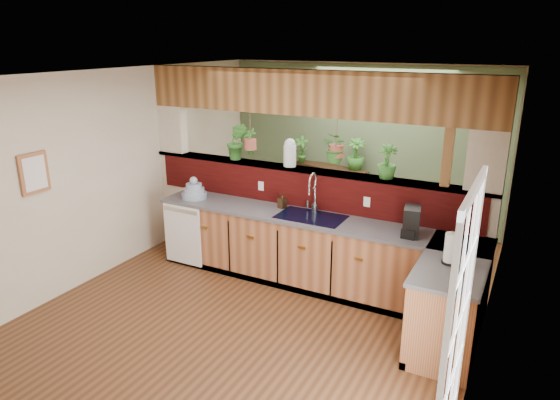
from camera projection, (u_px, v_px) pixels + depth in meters
The scene contains 28 objects.
ground at pixel (253, 315), 5.58m from camera, with size 4.60×7.00×0.01m, color #522F19.
ceiling at pixel (249, 77), 4.78m from camera, with size 4.60×7.00×0.01m, color brown.
wall_back at pixel (361, 145), 8.13m from camera, with size 4.60×0.02×2.60m, color beige.
wall_left at pixel (92, 178), 6.20m from camera, with size 0.02×7.00×2.60m, color beige.
wall_right at pixel (487, 246), 4.17m from camera, with size 0.02×7.00×2.60m, color beige.
pass_through_partition at pixel (308, 184), 6.34m from camera, with size 4.60×0.21×2.60m.
pass_through_ledge at pixel (306, 170), 6.30m from camera, with size 4.60×0.21×0.04m, color brown.
header_beam at pixel (307, 93), 6.01m from camera, with size 4.60×0.15×0.55m, color brown.
sage_backwall at pixel (361, 145), 8.12m from camera, with size 4.55×0.02×2.55m, color #506746.
countertop at pixel (352, 264), 5.81m from camera, with size 4.14×1.52×0.90m.
dishwasher at pixel (183, 235), 6.66m from camera, with size 0.58×0.03×0.82m.
navy_sink at pixel (311, 223), 6.04m from camera, with size 0.82×0.50×0.18m.
french_door at pixel (454, 353), 3.16m from camera, with size 0.06×1.02×2.16m, color white.
framed_print at pixel (34, 173), 5.44m from camera, with size 0.04×0.35×0.45m.
faucet at pixel (313, 191), 6.08m from camera, with size 0.23×0.23×0.52m.
dish_stack at pixel (194, 191), 6.70m from camera, with size 0.34×0.34×0.30m.
soap_dispenser at pixel (282, 200), 6.30m from camera, with size 0.09×0.09×0.20m, color #3C2715.
coffee_maker at pixel (411, 223), 5.40m from camera, with size 0.17×0.29×0.32m.
paper_towel at pixel (451, 249), 4.73m from camera, with size 0.15×0.15×0.33m.
glass_jar at pixel (290, 152), 6.34m from camera, with size 0.16×0.16×0.36m.
ledge_plant_left at pixel (237, 142), 6.67m from camera, with size 0.27×0.22×0.50m, color #2D6724.
ledge_plant_right at pixel (387, 162), 5.77m from camera, with size 0.22×0.22×0.40m, color #2D6724.
hanging_plant_a at pixel (250, 133), 6.54m from camera, with size 0.21×0.17×0.50m.
hanging_plant_b at pixel (337, 134), 5.97m from camera, with size 0.43×0.40×0.49m.
shelving_console at pixel (329, 192), 8.36m from camera, with size 1.33×0.35×0.88m, color black.
shelf_plant_a at pixel (301, 150), 8.39m from camera, with size 0.24×0.16×0.46m, color #2D6724.
shelf_plant_b at pixel (356, 154), 7.95m from camera, with size 0.28×0.28×0.51m, color #2D6724.
floor_plant at pixel (417, 224), 7.30m from camera, with size 0.64×0.56×0.72m, color #2D6724.
Camera 1 is at (2.55, -4.21, 2.95)m, focal length 32.00 mm.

